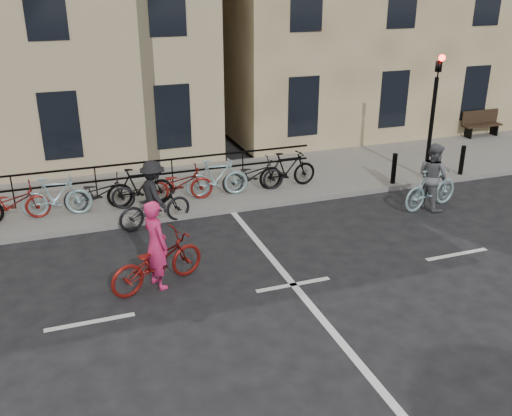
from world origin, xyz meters
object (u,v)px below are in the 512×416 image
object	(u,v)px
bench	(481,122)
cyclist_dark	(154,201)
traffic_light	(434,102)
cyclist_grey	(432,182)
cyclist_pink	(157,257)

from	to	relation	value
bench	cyclist_dark	xyz separation A→B (m)	(-13.08, -3.83, -0.01)
traffic_light	cyclist_dark	size ratio (longest dim) A/B	1.95
traffic_light	cyclist_dark	world-z (taller)	traffic_light
cyclist_grey	cyclist_dark	bearing A→B (deg)	67.30
bench	cyclist_grey	xyz separation A→B (m)	(-5.92, -5.17, 0.05)
traffic_light	cyclist_pink	size ratio (longest dim) A/B	1.78
cyclist_pink	traffic_light	bearing A→B (deg)	-89.37
cyclist_pink	cyclist_dark	world-z (taller)	cyclist_pink
bench	cyclist_pink	size ratio (longest dim) A/B	0.73
cyclist_dark	traffic_light	bearing A→B (deg)	-101.27
bench	cyclist_dark	world-z (taller)	cyclist_dark
cyclist_grey	cyclist_dark	size ratio (longest dim) A/B	0.96
bench	cyclist_pink	xyz separation A→B (m)	(-13.58, -6.83, -0.04)
traffic_light	cyclist_pink	bearing A→B (deg)	-158.63
cyclist_pink	cyclist_dark	size ratio (longest dim) A/B	1.09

